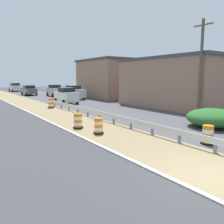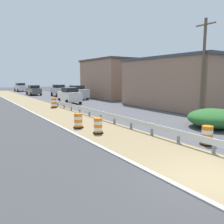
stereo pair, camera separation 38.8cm
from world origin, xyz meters
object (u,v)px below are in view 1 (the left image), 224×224
Objects in this scene: car_trailing_near_lane at (74,92)px; traffic_barrel_far at (51,104)px; traffic_barrel_nearest at (208,136)px; car_trailing_far_lane at (66,96)px; car_lead_near_lane at (15,87)px; car_mid_far_lane at (55,91)px; traffic_barrel_close at (99,127)px; traffic_barrel_mid at (78,122)px; car_lead_far_lane at (29,90)px; utility_pole_near at (201,67)px.

traffic_barrel_far is at bearing -40.38° from car_trailing_near_lane.
car_trailing_far_lane is at bearing 86.14° from traffic_barrel_nearest.
car_lead_near_lane is 19.19m from car_mid_far_lane.
car_mid_far_lane is 1.15× the size of car_trailing_far_lane.
car_trailing_far_lane is (4.93, 16.35, 0.61)m from traffic_barrel_close.
traffic_barrel_mid is 31.72m from car_lead_far_lane.
car_lead_near_lane reaches higher than traffic_barrel_nearest.
traffic_barrel_close is at bearing -22.49° from car_trailing_near_lane.
car_lead_near_lane is at bearing 88.42° from traffic_barrel_nearest.
car_mid_far_lane reaches higher than traffic_barrel_far.
car_trailing_far_lane is (0.31, -17.07, 0.08)m from car_lead_far_lane.
car_lead_far_lane is 6.10m from car_mid_far_lane.
car_lead_near_lane is at bearing -173.57° from car_trailing_near_lane.
traffic_barrel_mid is at bearing 158.84° from car_trailing_far_lane.
car_lead_near_lane reaches higher than car_lead_far_lane.
car_trailing_far_lane is at bearing -35.73° from car_trailing_near_lane.
utility_pole_near reaches higher than car_lead_near_lane.
car_lead_near_lane is 30.85m from car_trailing_far_lane.
car_trailing_near_lane is (6.64, 8.12, 0.58)m from traffic_barrel_far.
traffic_barrel_far is 0.24× the size of car_mid_far_lane.
utility_pole_near reaches higher than traffic_barrel_nearest.
traffic_barrel_far reaches higher than traffic_barrel_nearest.
utility_pole_near is (1.97, -21.06, 3.19)m from car_trailing_near_lane.
car_lead_near_lane is at bearing 84.59° from traffic_barrel_far.
traffic_barrel_mid reaches higher than traffic_barrel_close.
traffic_barrel_far is (-1.78, 18.29, 0.05)m from traffic_barrel_nearest.
car_mid_far_lane is at bearing 74.50° from traffic_barrel_close.
traffic_barrel_mid is 11.27m from traffic_barrel_far.
car_lead_far_lane is at bearing 80.97° from traffic_barrel_mid.
utility_pole_near reaches higher than car_mid_far_lane.
traffic_barrel_mid is at bearing 99.64° from traffic_barrel_close.
traffic_barrel_far is at bearing 123.65° from utility_pole_near.
traffic_barrel_nearest is 0.21× the size of car_trailing_near_lane.
car_lead_near_lane is 26.13m from car_trailing_near_lane.
traffic_barrel_nearest is 0.12× the size of utility_pole_near.
utility_pole_near is (5.39, -16.12, 3.22)m from car_trailing_far_lane.
car_mid_far_lane is at bearing -176.81° from car_trailing_near_lane.
car_trailing_near_lane is 6.96m from car_mid_far_lane.
car_lead_near_lane is (5.29, 45.10, 0.57)m from traffic_barrel_mid.
traffic_barrel_nearest is 38.56m from car_lead_far_lane.
traffic_barrel_far is 0.27× the size of car_trailing_far_lane.
traffic_barrel_nearest is at bearing -141.93° from utility_pole_near.
traffic_barrel_far is 0.13× the size of utility_pole_near.
car_lead_far_lane reaches higher than traffic_barrel_mid.
car_trailing_far_lane reaches higher than traffic_barrel_close.
traffic_barrel_nearest is 26.86m from car_trailing_near_lane.
utility_pole_near is (10.68, -1.87, 3.81)m from traffic_barrel_mid.
traffic_barrel_far is 10.50m from car_trailing_near_lane.
traffic_barrel_far is 34.18m from car_lead_near_lane.
car_trailing_near_lane reaches higher than traffic_barrel_far.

